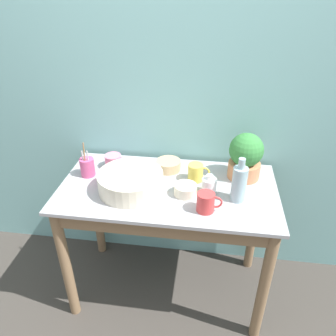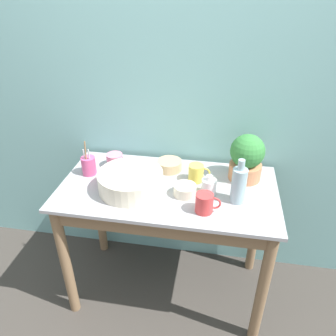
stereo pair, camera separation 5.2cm
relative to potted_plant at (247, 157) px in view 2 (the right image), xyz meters
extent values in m
plane|color=#3D3833|center=(-0.42, -0.48, -0.95)|extent=(12.00, 12.00, 0.00)
cube|color=#7AB2B2|center=(-0.42, 0.21, 0.25)|extent=(6.00, 0.05, 2.40)
cylinder|color=#846647|center=(-0.96, -0.43, -0.55)|extent=(0.06, 0.06, 0.79)
cylinder|color=#846647|center=(0.13, -0.43, -0.55)|extent=(0.06, 0.06, 0.79)
cylinder|color=#846647|center=(-0.96, 0.11, -0.55)|extent=(0.06, 0.06, 0.79)
cylinder|color=#846647|center=(0.13, 0.11, -0.55)|extent=(0.06, 0.06, 0.79)
cube|color=#846647|center=(-0.42, -0.43, -0.21)|extent=(1.10, 0.02, 0.10)
cube|color=#9E9EA3|center=(-0.42, -0.16, -0.15)|extent=(1.20, 0.64, 0.02)
cylinder|color=tan|center=(0.00, 0.00, -0.09)|extent=(0.18, 0.18, 0.09)
sphere|color=#337A38|center=(0.00, 0.00, 0.04)|extent=(0.19, 0.19, 0.19)
cylinder|color=beige|center=(-0.61, -0.22, -0.08)|extent=(0.35, 0.35, 0.11)
cylinder|color=#93B2BC|center=(-0.04, -0.23, -0.04)|extent=(0.08, 0.08, 0.19)
cylinder|color=#93B2BC|center=(-0.04, -0.23, 0.08)|extent=(0.03, 0.03, 0.05)
cylinder|color=white|center=(-0.19, -0.19, -0.09)|extent=(0.08, 0.08, 0.09)
cylinder|color=white|center=(-0.19, -0.19, -0.03)|extent=(0.03, 0.03, 0.03)
cylinder|color=#E5CC4C|center=(-0.27, -0.07, -0.08)|extent=(0.09, 0.09, 0.10)
torus|color=#E5CC4C|center=(-0.22, -0.07, -0.08)|extent=(0.07, 0.01, 0.07)
cylinder|color=pink|center=(-0.77, 0.01, -0.10)|extent=(0.10, 0.10, 0.08)
torus|color=pink|center=(-0.72, 0.01, -0.09)|extent=(0.05, 0.01, 0.05)
cylinder|color=#C63838|center=(-0.20, -0.35, -0.08)|extent=(0.09, 0.09, 0.10)
torus|color=#C63838|center=(-0.15, -0.35, -0.08)|extent=(0.07, 0.01, 0.07)
cylinder|color=tan|center=(-0.44, 0.02, -0.11)|extent=(0.15, 0.15, 0.06)
cylinder|color=beige|center=(-0.31, -0.22, -0.11)|extent=(0.12, 0.12, 0.06)
cylinder|color=#CC4C7F|center=(-0.89, -0.11, -0.08)|extent=(0.08, 0.08, 0.11)
cylinder|color=olive|center=(-0.89, -0.13, -0.03)|extent=(0.01, 0.03, 0.21)
cylinder|color=#B7B7BC|center=(-0.91, -0.12, -0.05)|extent=(0.01, 0.02, 0.17)
cylinder|color=#B7B7BC|center=(-0.88, -0.12, -0.05)|extent=(0.01, 0.02, 0.17)
camera|label=1|loc=(-0.21, -1.65, 0.88)|focal=35.00mm
camera|label=2|loc=(-0.16, -1.64, 0.88)|focal=35.00mm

